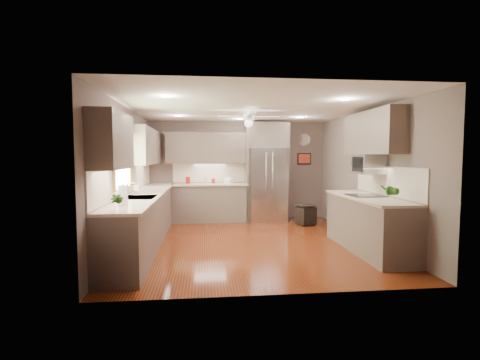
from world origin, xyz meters
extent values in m
plane|color=#4D150A|center=(0.00, 0.00, 0.00)|extent=(5.00, 5.00, 0.00)
plane|color=white|center=(0.00, 0.00, 2.50)|extent=(5.00, 5.00, 0.00)
plane|color=brown|center=(0.00, 2.50, 1.25)|extent=(4.50, 0.00, 4.50)
plane|color=brown|center=(0.00, -2.50, 1.25)|extent=(4.50, 0.00, 4.50)
plane|color=brown|center=(-2.25, 0.00, 1.25)|extent=(0.00, 5.00, 5.00)
plane|color=brown|center=(2.25, 0.00, 1.25)|extent=(0.00, 5.00, 5.00)
cylinder|color=maroon|center=(-1.26, 2.24, 1.02)|extent=(0.13, 0.13, 0.18)
cylinder|color=#B5AF88|center=(-0.83, 2.25, 1.03)|extent=(0.11, 0.11, 0.17)
cylinder|color=maroon|center=(-0.64, 2.24, 1.00)|extent=(0.10, 0.10, 0.13)
imported|color=white|center=(-2.08, 0.08, 1.05)|extent=(0.10, 0.10, 0.21)
imported|color=#29601B|center=(-1.95, -1.98, 1.09)|extent=(0.18, 0.15, 0.30)
imported|color=#29601B|center=(1.91, -1.46, 1.11)|extent=(0.23, 0.21, 0.33)
imported|color=#B5AF88|center=(-0.26, 2.21, 0.97)|extent=(0.29, 0.29, 0.06)
cube|color=brown|center=(-1.95, 0.15, 0.45)|extent=(0.60, 4.70, 0.90)
cube|color=beige|center=(-1.94, 0.15, 0.92)|extent=(0.65, 4.70, 0.04)
cube|color=#C3B2A1|center=(-2.24, 0.15, 1.20)|extent=(0.02, 4.70, 0.50)
cube|color=brown|center=(-0.72, 2.20, 0.45)|extent=(1.85, 0.60, 0.90)
cube|color=beige|center=(-0.72, 2.19, 0.92)|extent=(1.85, 0.65, 0.04)
cube|color=#C3B2A1|center=(-0.72, 2.49, 1.20)|extent=(1.85, 0.02, 0.50)
cube|color=brown|center=(-2.08, -1.60, 1.83)|extent=(0.33, 1.20, 0.75)
cube|color=brown|center=(-2.08, 1.30, 1.83)|extent=(0.33, 2.40, 0.75)
cube|color=brown|center=(-0.72, 2.33, 1.83)|extent=(2.15, 0.33, 0.75)
cube|color=brown|center=(2.08, -0.55, 2.03)|extent=(0.33, 1.70, 0.75)
cube|color=#BFF2B2|center=(-2.23, -0.50, 1.55)|extent=(0.01, 1.00, 0.80)
cube|color=olive|center=(-2.21, -0.50, 1.98)|extent=(0.05, 1.12, 0.06)
cube|color=olive|center=(-2.21, -0.50, 1.12)|extent=(0.05, 1.12, 0.06)
cube|color=olive|center=(-2.21, -1.03, 1.55)|extent=(0.05, 0.06, 0.80)
cube|color=olive|center=(-2.21, 0.03, 1.55)|extent=(0.05, 0.06, 0.80)
cube|color=silver|center=(-1.93, -0.50, 0.93)|extent=(0.50, 0.70, 0.03)
cube|color=#262626|center=(-1.93, -0.50, 0.89)|extent=(0.44, 0.62, 0.05)
cylinder|color=silver|center=(-2.13, -0.50, 1.05)|extent=(0.02, 0.02, 0.24)
cylinder|color=silver|center=(-2.07, -0.50, 1.17)|extent=(0.16, 0.02, 0.02)
cube|color=silver|center=(0.70, 2.14, 0.91)|extent=(0.92, 0.72, 1.82)
cube|color=black|center=(0.70, 1.80, 0.66)|extent=(0.88, 0.02, 0.02)
cube|color=black|center=(0.70, 1.79, 1.25)|extent=(0.01, 0.02, 1.00)
cylinder|color=silver|center=(0.62, 1.76, 1.25)|extent=(0.02, 0.02, 0.90)
cylinder|color=silver|center=(0.78, 1.76, 1.25)|extent=(0.02, 0.02, 0.90)
cube|color=brown|center=(0.70, 2.20, 2.14)|extent=(1.04, 0.60, 0.63)
cube|color=brown|center=(0.20, 2.20, 0.91)|extent=(0.06, 0.60, 1.82)
cube|color=brown|center=(1.20, 2.20, 0.91)|extent=(0.06, 0.60, 1.82)
cube|color=brown|center=(1.93, -0.80, 0.45)|extent=(0.65, 2.20, 0.90)
cube|color=beige|center=(1.91, -0.80, 0.92)|extent=(0.70, 2.20, 0.04)
cube|color=#C3B2A1|center=(2.24, -0.80, 1.20)|extent=(0.02, 2.20, 0.50)
cube|color=black|center=(1.91, -0.70, 0.94)|extent=(0.56, 0.52, 0.01)
cube|color=silver|center=(2.03, -0.55, 1.48)|extent=(0.42, 0.55, 0.34)
cube|color=black|center=(1.82, -0.55, 1.48)|extent=(0.02, 0.40, 0.26)
cylinder|color=white|center=(0.00, 0.30, 2.46)|extent=(0.03, 0.03, 0.08)
cylinder|color=white|center=(0.00, 0.30, 2.36)|extent=(0.22, 0.22, 0.10)
sphere|color=white|center=(0.00, 0.30, 2.26)|extent=(0.16, 0.16, 0.16)
cube|color=white|center=(0.35, 0.30, 2.38)|extent=(0.48, 0.11, 0.01)
cube|color=white|center=(0.00, 0.65, 2.38)|extent=(0.11, 0.48, 0.01)
cube|color=white|center=(-0.35, 0.30, 2.38)|extent=(0.48, 0.11, 0.01)
cube|color=white|center=(0.00, -0.05, 2.38)|extent=(0.11, 0.48, 0.01)
cylinder|color=white|center=(-1.40, 1.30, 2.49)|extent=(0.14, 0.14, 0.01)
cylinder|color=white|center=(1.30, 1.30, 2.49)|extent=(0.14, 0.14, 0.01)
cylinder|color=white|center=(-1.40, -1.20, 2.49)|extent=(0.14, 0.14, 0.01)
cylinder|color=white|center=(1.30, -1.20, 2.49)|extent=(0.14, 0.14, 0.01)
cylinder|color=white|center=(0.00, 1.80, 2.49)|extent=(0.14, 0.14, 0.01)
cylinder|color=white|center=(1.75, 2.48, 2.05)|extent=(0.30, 0.03, 0.30)
cylinder|color=silver|center=(1.75, 2.47, 2.05)|extent=(0.29, 0.00, 0.29)
cube|color=black|center=(1.75, 2.48, 1.55)|extent=(0.36, 0.03, 0.30)
cube|color=#B53724|center=(1.75, 2.46, 1.55)|extent=(0.30, 0.01, 0.24)
cube|color=black|center=(1.52, 1.47, 0.23)|extent=(0.45, 0.45, 0.40)
cube|color=black|center=(1.52, 1.47, 0.46)|extent=(0.42, 0.42, 0.03)
cylinder|color=white|center=(-1.97, -1.52, 1.08)|extent=(0.13, 0.13, 0.29)
cylinder|color=silver|center=(-1.97, -1.52, 1.09)|extent=(0.03, 0.03, 0.31)
camera|label=1|loc=(-0.86, -6.40, 1.63)|focal=26.00mm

